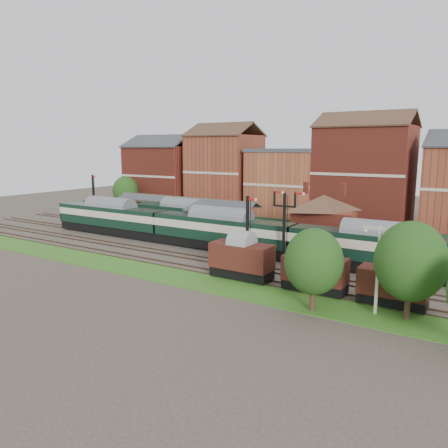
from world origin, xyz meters
The scene contains 22 objects.
ground centered at (0.00, 0.00, 0.00)m, with size 160.00×160.00×0.00m, color #473D33.
grass_back centered at (0.00, 16.00, 0.03)m, with size 90.00×4.50×0.06m, color #2D6619.
grass_front centered at (0.00, -12.00, 0.03)m, with size 90.00×5.00×0.06m, color #2D6619.
fence centered at (0.00, 18.00, 0.75)m, with size 90.00×0.12×1.50m, color #193823.
platform centered at (-5.00, 9.75, 0.50)m, with size 55.00×3.40×1.00m, color #2D2D2D.
signal_box centered at (-3.00, 3.25, 3.19)m, with size 5.40×5.40×6.00m.
brick_hut centered at (5.00, 3.25, 1.20)m, with size 3.20×2.64×2.94m.
station_building centered at (12.00, 9.75, 3.96)m, with size 8.10×8.10×5.90m.
canopy centered at (-11.00, 9.75, 4.58)m, with size 26.00×3.89×4.08m.
semaphore_bracket centered at (12.04, -2.50, 4.63)m, with size 3.60×0.25×8.18m.
semaphore_platform_end centered at (-29.98, 8.00, 4.16)m, with size 1.23×0.25×8.00m.
semaphore_siding centered at (10.02, -7.00, 4.16)m, with size 1.23×0.25×8.00m.
yard_lamp centered at (24.00, -11.50, 3.99)m, with size 2.60×0.22×7.00m.
town_backdrop centered at (-0.18, 25.00, 7.00)m, with size 69.00×10.00×16.00m.
dmu_train centered at (2.28, 0.00, 2.61)m, with size 58.42×3.07×4.49m.
platform_railcar centered at (-8.14, 6.50, 2.53)m, with size 18.81×2.96×4.33m.
goods_van_a centered at (10.51, -9.00, 2.11)m, with size 6.14×2.66×3.72m.
goods_van_b centered at (18.06, -9.00, 1.94)m, with size 5.60×2.43×3.40m.
goods_van_c centered at (24.69, -9.00, 1.87)m, with size 5.35×2.32×3.25m.
tree_near centered at (26.26, -11.37, 4.53)m, with size 5.22×5.22×7.54m.
tree_far centered at (19.57, -13.46, 4.03)m, with size 4.58×4.58×6.68m.
tree_back centered at (-30.62, 16.56, 4.39)m, with size 4.97×4.97×7.26m.
Camera 1 is at (31.32, -45.04, 12.82)m, focal length 35.00 mm.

